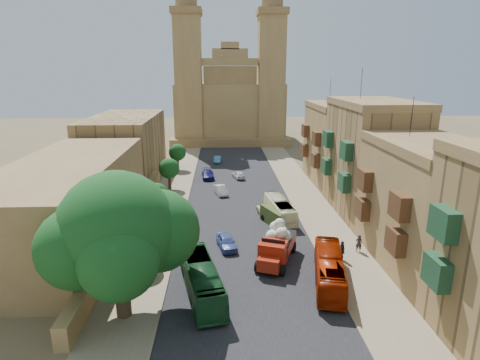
{
  "coord_description": "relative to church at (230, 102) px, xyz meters",
  "views": [
    {
      "loc": [
        -2.34,
        -21.87,
        17.21
      ],
      "look_at": [
        0.0,
        26.0,
        4.0
      ],
      "focal_mm": 30.0,
      "sensor_mm": 36.0,
      "label": 1
    }
  ],
  "objects": [
    {
      "name": "car_cream",
      "position": [
        3.4,
        -54.62,
        -8.85
      ],
      "size": [
        3.18,
        5.15,
        1.33
      ],
      "primitive_type": "imported",
      "rotation": [
        0.0,
        0.0,
        3.36
      ],
      "color": "#F5ECBD",
      "rests_on": "ground"
    },
    {
      "name": "car_white_a",
      "position": [
        -2.42,
        -45.67,
        -8.88
      ],
      "size": [
        2.29,
        4.08,
        1.27
      ],
      "primitive_type": "imported",
      "rotation": [
        0.0,
        0.0,
        0.26
      ],
      "color": "silver",
      "rests_on": "ground"
    },
    {
      "name": "townhouse_c",
      "position": [
        15.95,
        -53.61,
        -2.61
      ],
      "size": [
        9.0,
        14.0,
        17.4
      ],
      "color": "olive",
      "rests_on": "ground"
    },
    {
      "name": "sidewalk_east",
      "position": [
        9.5,
        -48.61,
        -9.51
      ],
      "size": [
        5.0,
        140.0,
        0.01
      ],
      "primitive_type": "cube",
      "color": "#7E6E52",
      "rests_on": "ground"
    },
    {
      "name": "red_truck",
      "position": [
        2.7,
        -66.73,
        -7.82
      ],
      "size": [
        4.6,
        6.98,
        3.86
      ],
      "color": "#9A1E0B",
      "rests_on": "ground"
    },
    {
      "name": "street_tree_d",
      "position": [
        -10.0,
        -30.61,
        -6.41
      ],
      "size": [
        3.03,
        3.03,
        4.65
      ],
      "color": "#392B1C",
      "rests_on": "ground"
    },
    {
      "name": "pedestrian_a",
      "position": [
        11.0,
        -65.07,
        -8.64
      ],
      "size": [
        0.69,
        0.49,
        1.76
      ],
      "primitive_type": "imported",
      "rotation": [
        0.0,
        0.0,
        3.03
      ],
      "color": "#252426",
      "rests_on": "ground"
    },
    {
      "name": "street_tree_c",
      "position": [
        -10.0,
        -42.61,
        -6.39
      ],
      "size": [
        3.04,
        3.04,
        4.67
      ],
      "color": "#392B1C",
      "rests_on": "ground"
    },
    {
      "name": "road_surface",
      "position": [
        0.0,
        -48.61,
        -9.51
      ],
      "size": [
        14.0,
        140.0,
        0.01
      ],
      "primitive_type": "cube",
      "color": "black",
      "rests_on": "ground"
    },
    {
      "name": "car_white_b",
      "position": [
        0.5,
        -37.0,
        -8.91
      ],
      "size": [
        2.25,
        3.79,
        1.21
      ],
      "primitive_type": "imported",
      "rotation": [
        0.0,
        0.0,
        3.39
      ],
      "color": "silver",
      "rests_on": "ground"
    },
    {
      "name": "bus_cream_east",
      "position": [
        4.62,
        -55.61,
        -8.34
      ],
      "size": [
        2.99,
        8.63,
        2.35
      ],
      "primitive_type": "imported",
      "rotation": [
        0.0,
        0.0,
        3.26
      ],
      "color": "#FFFCC7",
      "rests_on": "ground"
    },
    {
      "name": "townhouse_d",
      "position": [
        15.95,
        -39.61,
        -3.36
      ],
      "size": [
        9.0,
        14.0,
        15.9
      ],
      "color": "olive",
      "rests_on": "ground"
    },
    {
      "name": "west_building_mid",
      "position": [
        -18.0,
        -34.61,
        -4.52
      ],
      "size": [
        10.0,
        22.0,
        10.0
      ],
      "primitive_type": "cube",
      "color": "olive",
      "rests_on": "ground"
    },
    {
      "name": "kerb_east",
      "position": [
        7.0,
        -48.61,
        -9.46
      ],
      "size": [
        0.25,
        140.0,
        0.12
      ],
      "primitive_type": "cube",
      "color": "#7E6E52",
      "rests_on": "ground"
    },
    {
      "name": "kerb_west",
      "position": [
        -7.0,
        -48.61,
        -9.46
      ],
      "size": [
        0.25,
        140.0,
        0.12
      ],
      "primitive_type": "cube",
      "color": "#7E6E52",
      "rests_on": "ground"
    },
    {
      "name": "west_wall",
      "position": [
        -12.5,
        -58.61,
        -8.62
      ],
      "size": [
        1.0,
        40.0,
        1.8
      ],
      "primitive_type": "cube",
      "color": "olive",
      "rests_on": "ground"
    },
    {
      "name": "sidewalk_west",
      "position": [
        -9.5,
        -48.61,
        -9.51
      ],
      "size": [
        5.0,
        140.0,
        0.01
      ],
      "primitive_type": "cube",
      "color": "#7E6E52",
      "rests_on": "ground"
    },
    {
      "name": "car_blue_b",
      "position": [
        -3.01,
        -25.13,
        -8.93
      ],
      "size": [
        1.47,
        3.63,
        1.17
      ],
      "primitive_type": "imported",
      "rotation": [
        0.0,
        0.0,
        -0.06
      ],
      "color": "#4D8FC7",
      "rests_on": "ground"
    },
    {
      "name": "bus_red_east",
      "position": [
        6.5,
        -70.93,
        -8.24
      ],
      "size": [
        3.99,
        9.43,
        2.56
      ],
      "primitive_type": "imported",
      "rotation": [
        0.0,
        0.0,
        2.94
      ],
      "color": "#941D02",
      "rests_on": "ground"
    },
    {
      "name": "bus_green_north",
      "position": [
        -4.0,
        -72.1,
        -8.18
      ],
      "size": [
        4.26,
        9.86,
        2.67
      ],
      "primitive_type": "imported",
      "rotation": [
        0.0,
        0.0,
        0.22
      ],
      "color": "#194D25",
      "rests_on": "ground"
    },
    {
      "name": "street_tree_a",
      "position": [
        -10.0,
        -66.61,
        -6.22
      ],
      "size": [
        3.21,
        3.21,
        4.93
      ],
      "color": "#392B1C",
      "rests_on": "ground"
    },
    {
      "name": "olive_pickup",
      "position": [
        4.0,
        -57.43,
        -8.61
      ],
      "size": [
        3.56,
        4.87,
        1.85
      ],
      "color": "#3E511E",
      "rests_on": "ground"
    },
    {
      "name": "ground",
      "position": [
        0.0,
        -78.61,
        -9.52
      ],
      "size": [
        260.0,
        260.0,
        0.0
      ],
      "primitive_type": "plane",
      "color": "brown"
    },
    {
      "name": "pedestrian_c",
      "position": [
        8.82,
        -66.79,
        -8.56
      ],
      "size": [
        0.52,
        1.15,
        1.92
      ],
      "primitive_type": "imported",
      "rotation": [
        0.0,
        0.0,
        4.76
      ],
      "color": "#3A3A3C",
      "rests_on": "ground"
    },
    {
      "name": "west_building_low",
      "position": [
        -18.0,
        -60.61,
        -5.32
      ],
      "size": [
        10.0,
        28.0,
        8.4
      ],
      "primitive_type": "cube",
      "color": "brown",
      "rests_on": "ground"
    },
    {
      "name": "car_blue_a",
      "position": [
        -1.88,
        -63.63,
        -8.84
      ],
      "size": [
        2.36,
        4.18,
        1.34
      ],
      "primitive_type": "imported",
      "rotation": [
        0.0,
        0.0,
        0.21
      ],
      "color": "#425499",
      "rests_on": "ground"
    },
    {
      "name": "street_tree_b",
      "position": [
        -10.0,
        -54.61,
        -6.65
      ],
      "size": [
        2.79,
        2.79,
        4.29
      ],
      "color": "#392B1C",
      "rests_on": "ground"
    },
    {
      "name": "townhouse_b",
      "position": [
        15.95,
        -67.61,
        -3.86
      ],
      "size": [
        9.0,
        14.0,
        14.9
      ],
      "color": "olive",
      "rests_on": "ground"
    },
    {
      "name": "church",
      "position": [
        0.0,
        0.0,
        0.0
      ],
      "size": [
        28.0,
        22.5,
        36.3
      ],
      "color": "olive",
      "rests_on": "ground"
    },
    {
      "name": "ficus_tree",
      "position": [
        -9.4,
        -74.61,
        -3.16
      ],
      "size": [
        10.75,
        9.89,
        10.75
      ],
      "color": "#392B1C",
      "rests_on": "ground"
    },
    {
      "name": "car_dkblue",
      "position": [
        -4.5,
        -36.83,
        -8.84
      ],
      "size": [
        2.35,
        4.84,
        1.36
      ],
      "primitive_type": "imported",
      "rotation": [
        0.0,
        0.0,
        0.1
      ],
      "color": "#141657",
      "rests_on": "ground"
    }
  ]
}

